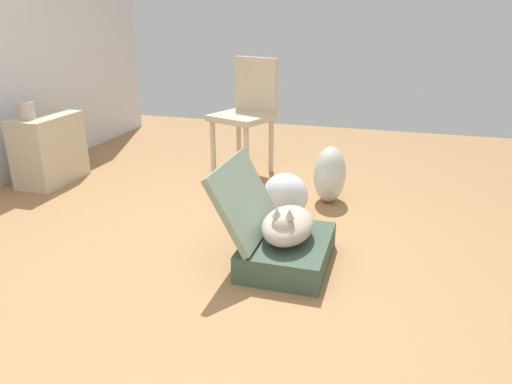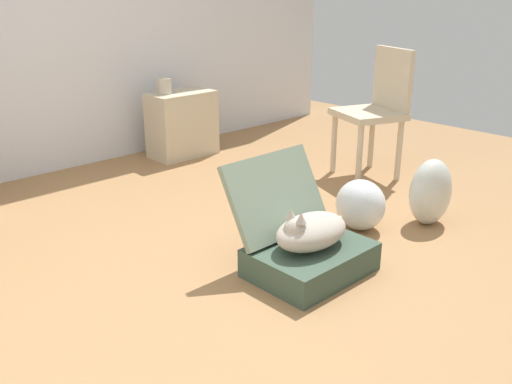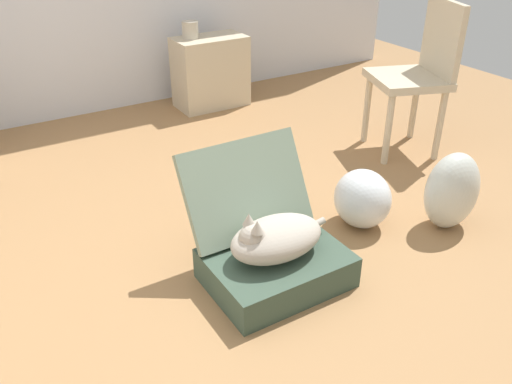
{
  "view_description": "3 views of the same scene",
  "coord_description": "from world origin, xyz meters",
  "px_view_note": "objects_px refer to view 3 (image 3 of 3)",
  "views": [
    {
      "loc": [
        -2.1,
        -0.9,
        1.34
      ],
      "look_at": [
        0.28,
        -0.19,
        0.41
      ],
      "focal_mm": 33.54,
      "sensor_mm": 36.0,
      "label": 1
    },
    {
      "loc": [
        -1.74,
        -2.08,
        1.42
      ],
      "look_at": [
        0.3,
        0.07,
        0.33
      ],
      "focal_mm": 39.13,
      "sensor_mm": 36.0,
      "label": 2
    },
    {
      "loc": [
        -0.83,
        -1.99,
        1.57
      ],
      "look_at": [
        0.38,
        -0.02,
        0.27
      ],
      "focal_mm": 37.62,
      "sensor_mm": 36.0,
      "label": 3
    }
  ],
  "objects_px": {
    "suitcase_base": "(276,268)",
    "cat": "(275,238)",
    "side_table": "(211,72)",
    "plastic_bag_clear": "(452,191)",
    "chair": "(419,71)",
    "vase_tall": "(190,30)",
    "plastic_bag_white": "(362,199)"
  },
  "relations": [
    {
      "from": "suitcase_base",
      "to": "cat",
      "type": "relative_size",
      "value": 1.17
    },
    {
      "from": "cat",
      "to": "plastic_bag_clear",
      "type": "relative_size",
      "value": 1.22
    },
    {
      "from": "suitcase_base",
      "to": "plastic_bag_clear",
      "type": "xyz_separation_m",
      "value": [
        1.04,
        -0.08,
        0.14
      ]
    },
    {
      "from": "side_table",
      "to": "chair",
      "type": "relative_size",
      "value": 0.58
    },
    {
      "from": "chair",
      "to": "suitcase_base",
      "type": "bearing_deg",
      "value": -44.61
    },
    {
      "from": "suitcase_base",
      "to": "vase_tall",
      "type": "relative_size",
      "value": 4.65
    },
    {
      "from": "side_table",
      "to": "vase_tall",
      "type": "xyz_separation_m",
      "value": [
        -0.14,
        0.04,
        0.35
      ]
    },
    {
      "from": "side_table",
      "to": "chair",
      "type": "height_order",
      "value": "chair"
    },
    {
      "from": "plastic_bag_white",
      "to": "plastic_bag_clear",
      "type": "xyz_separation_m",
      "value": [
        0.38,
        -0.25,
        0.05
      ]
    },
    {
      "from": "plastic_bag_clear",
      "to": "side_table",
      "type": "relative_size",
      "value": 0.74
    },
    {
      "from": "plastic_bag_clear",
      "to": "chair",
      "type": "relative_size",
      "value": 0.43
    },
    {
      "from": "cat",
      "to": "chair",
      "type": "xyz_separation_m",
      "value": [
        1.6,
        0.74,
        0.31
      ]
    },
    {
      "from": "suitcase_base",
      "to": "side_table",
      "type": "distance_m",
      "value": 2.38
    },
    {
      "from": "chair",
      "to": "cat",
      "type": "bearing_deg",
      "value": -44.76
    },
    {
      "from": "plastic_bag_clear",
      "to": "vase_tall",
      "type": "distance_m",
      "value": 2.41
    },
    {
      "from": "suitcase_base",
      "to": "chair",
      "type": "relative_size",
      "value": 0.62
    },
    {
      "from": "suitcase_base",
      "to": "cat",
      "type": "xyz_separation_m",
      "value": [
        -0.01,
        0.0,
        0.17
      ]
    },
    {
      "from": "plastic_bag_clear",
      "to": "side_table",
      "type": "xyz_separation_m",
      "value": [
        -0.22,
        2.31,
        0.07
      ]
    },
    {
      "from": "plastic_bag_white",
      "to": "chair",
      "type": "bearing_deg",
      "value": 31.46
    },
    {
      "from": "plastic_bag_white",
      "to": "chair",
      "type": "height_order",
      "value": "chair"
    },
    {
      "from": "vase_tall",
      "to": "chair",
      "type": "height_order",
      "value": "chair"
    },
    {
      "from": "suitcase_base",
      "to": "plastic_bag_clear",
      "type": "distance_m",
      "value": 1.05
    },
    {
      "from": "plastic_bag_white",
      "to": "plastic_bag_clear",
      "type": "height_order",
      "value": "plastic_bag_clear"
    },
    {
      "from": "plastic_bag_clear",
      "to": "chair",
      "type": "distance_m",
      "value": 1.04
    },
    {
      "from": "suitcase_base",
      "to": "plastic_bag_white",
      "type": "height_order",
      "value": "plastic_bag_white"
    },
    {
      "from": "suitcase_base",
      "to": "plastic_bag_white",
      "type": "bearing_deg",
      "value": 14.52
    },
    {
      "from": "side_table",
      "to": "plastic_bag_white",
      "type": "bearing_deg",
      "value": -94.65
    },
    {
      "from": "suitcase_base",
      "to": "chair",
      "type": "height_order",
      "value": "chair"
    },
    {
      "from": "vase_tall",
      "to": "chair",
      "type": "distance_m",
      "value": 1.77
    },
    {
      "from": "plastic_bag_clear",
      "to": "suitcase_base",
      "type": "bearing_deg",
      "value": 175.62
    },
    {
      "from": "plastic_bag_white",
      "to": "vase_tall",
      "type": "relative_size",
      "value": 2.42
    },
    {
      "from": "plastic_bag_clear",
      "to": "vase_tall",
      "type": "bearing_deg",
      "value": 98.71
    }
  ]
}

